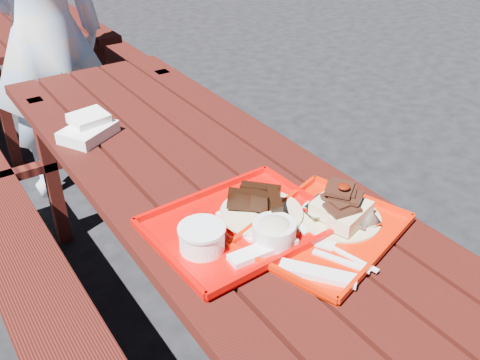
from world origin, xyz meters
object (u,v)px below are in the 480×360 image
Objects in this scene: picnic_table_far at (8,29)px; near_tray at (318,224)px; picnic_table_near at (216,225)px; far_tray at (240,224)px; person at (44,36)px.

near_tray is at bearing -88.49° from picnic_table_far.
picnic_table_near is at bearing 101.70° from near_tray.
far_tray is at bearing 143.57° from near_tray.
picnic_table_far is 3.22m from near_tray.
picnic_table_near is 4.67× the size of near_tray.
person is at bearing 95.51° from near_tray.
far_tray is 1.73m from person.
picnic_table_near is 0.36m from far_tray.
picnic_table_far is at bearing 88.34° from far_tray.
picnic_table_far is (0.00, 2.80, 0.00)m from picnic_table_near.
near_tray is (0.08, -0.41, 0.22)m from picnic_table_near.
picnic_table_far is 1.39× the size of person.
far_tray is 0.29× the size of person.
far_tray is (-0.17, 0.13, -0.01)m from near_tray.
picnic_table_far is at bearing 91.51° from near_tray.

